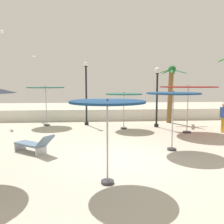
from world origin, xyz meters
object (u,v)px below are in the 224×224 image
object	(u,v)px
lamp_post_0	(86,91)
guest_1	(224,115)
patio_umbrella_0	(173,96)
patio_umbrella_3	(124,96)
lamp_post_2	(157,88)
patio_umbrella_4	(107,106)
seagull_0	(2,31)
lounge_chair_1	(34,144)
palm_tree_0	(171,87)
seagull_2	(34,56)
patio_umbrella_1	(188,89)
patio_umbrella_2	(46,89)

from	to	relation	value
lamp_post_0	guest_1	distance (m)	8.71
patio_umbrella_0	patio_umbrella_3	xyz separation A→B (m)	(-1.39, 5.07, -0.22)
lamp_post_2	guest_1	bearing A→B (deg)	-32.59
patio_umbrella_4	seagull_0	distance (m)	14.08
lounge_chair_1	seagull_0	world-z (taller)	seagull_0
palm_tree_0	seagull_2	world-z (taller)	seagull_2
lamp_post_0	seagull_2	size ratio (longest dim) A/B	3.38
patio_umbrella_1	patio_umbrella_3	bearing A→B (deg)	156.28
patio_umbrella_2	lamp_post_0	xyz separation A→B (m)	(2.70, 0.05, -0.14)
patio_umbrella_4	guest_1	distance (m)	9.84
patio_umbrella_2	lamp_post_2	xyz separation A→B (m)	(7.29, -1.12, 0.09)
lamp_post_2	patio_umbrella_0	bearing A→B (deg)	-98.58
patio_umbrella_0	lamp_post_0	xyz separation A→B (m)	(-3.75, 6.75, 0.02)
patio_umbrella_4	seagull_2	bearing A→B (deg)	110.30
patio_umbrella_0	patio_umbrella_1	distance (m)	4.12
patio_umbrella_3	patio_umbrella_1	bearing A→B (deg)	-23.72
lamp_post_0	lounge_chair_1	size ratio (longest dim) A/B	2.34
lounge_chair_1	guest_1	world-z (taller)	guest_1
lounge_chair_1	seagull_0	bearing A→B (deg)	115.36
patio_umbrella_1	lounge_chair_1	world-z (taller)	patio_umbrella_1
guest_1	seagull_0	world-z (taller)	seagull_0
patio_umbrella_1	patio_umbrella_2	bearing A→B (deg)	159.69
lamp_post_2	patio_umbrella_2	bearing A→B (deg)	171.25
palm_tree_0	seagull_0	size ratio (longest dim) A/B	4.58
patio_umbrella_0	patio_umbrella_2	xyz separation A→B (m)	(-6.45, 6.70, 0.15)
patio_umbrella_1	patio_umbrella_3	distance (m)	3.83
guest_1	patio_umbrella_4	bearing A→B (deg)	-137.08
patio_umbrella_3	lamp_post_2	bearing A→B (deg)	12.83
seagull_0	seagull_2	world-z (taller)	seagull_0
lamp_post_2	lounge_chair_1	distance (m)	8.88
patio_umbrella_4	seagull_2	world-z (taller)	seagull_2
lounge_chair_1	seagull_2	xyz separation A→B (m)	(-2.19, 10.17, 4.66)
patio_umbrella_2	guest_1	world-z (taller)	patio_umbrella_2
palm_tree_0	guest_1	world-z (taller)	palm_tree_0
lounge_chair_1	patio_umbrella_0	bearing A→B (deg)	-0.11
lamp_post_0	lounge_chair_1	xyz separation A→B (m)	(-1.97, -6.74, -1.94)
palm_tree_0	lamp_post_0	xyz separation A→B (m)	(-6.08, -0.54, -0.26)
patio_umbrella_1	guest_1	world-z (taller)	patio_umbrella_1
guest_1	lamp_post_0	bearing A→B (deg)	157.36
seagull_0	patio_umbrella_2	bearing A→B (deg)	-27.26
palm_tree_0	lamp_post_0	world-z (taller)	lamp_post_0
patio_umbrella_1	lamp_post_2	world-z (taller)	lamp_post_2
lamp_post_2	seagull_0	distance (m)	11.59
lamp_post_0	guest_1	world-z (taller)	lamp_post_0
patio_umbrella_4	palm_tree_0	size ratio (longest dim) A/B	0.59
lamp_post_2	lounge_chair_1	bearing A→B (deg)	-139.72
patio_umbrella_0	palm_tree_0	xyz separation A→B (m)	(2.32, 7.29, 0.28)
patio_umbrella_3	lounge_chair_1	distance (m)	6.88
seagull_0	lounge_chair_1	bearing A→B (deg)	-64.64
patio_umbrella_2	patio_umbrella_4	bearing A→B (deg)	-70.59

